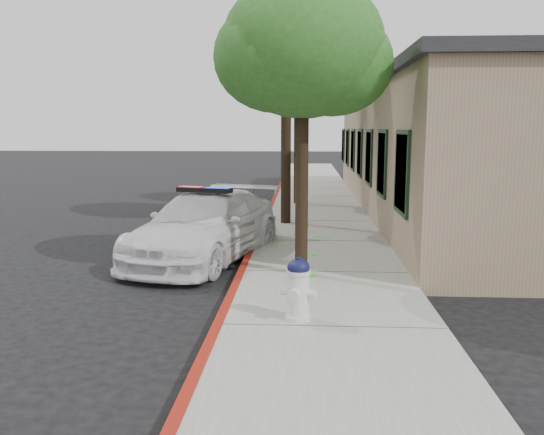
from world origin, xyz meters
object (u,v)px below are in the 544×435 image
at_px(fire_hydrant, 298,289).
at_px(street_tree_mid, 287,47).
at_px(clapboard_building, 469,149).
at_px(police_car, 205,226).
at_px(street_tree_near, 303,54).
at_px(street_tree_far, 299,87).

bearing_deg(fire_hydrant, street_tree_mid, 109.57).
xyz_separation_m(clapboard_building, street_tree_mid, (-5.98, -3.40, 2.87)).
distance_m(police_car, street_tree_mid, 6.11).
height_order(street_tree_near, street_tree_mid, street_tree_mid).
xyz_separation_m(clapboard_building, street_tree_near, (-5.50, -9.19, 1.97)).
bearing_deg(police_car, street_tree_near, -24.20).
relative_size(street_tree_near, street_tree_mid, 0.82).
xyz_separation_m(street_tree_mid, street_tree_far, (0.29, 4.34, -0.75)).
bearing_deg(street_tree_far, clapboard_building, -9.30).
height_order(fire_hydrant, street_tree_near, street_tree_near).
xyz_separation_m(police_car, street_tree_near, (2.09, -1.73, 3.36)).
relative_size(fire_hydrant, street_tree_mid, 0.14).
distance_m(fire_hydrant, street_tree_far, 13.20).
relative_size(clapboard_building, police_car, 3.89).
bearing_deg(street_tree_far, police_car, -102.76).
bearing_deg(clapboard_building, street_tree_mid, -150.34).
bearing_deg(street_tree_mid, street_tree_far, 86.23).
relative_size(clapboard_building, street_tree_near, 3.95).
xyz_separation_m(street_tree_near, street_tree_mid, (-0.48, 5.79, 0.90)).
bearing_deg(street_tree_near, police_car, 140.43).
bearing_deg(street_tree_mid, clapboard_building, 29.66).
distance_m(clapboard_building, police_car, 10.74).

